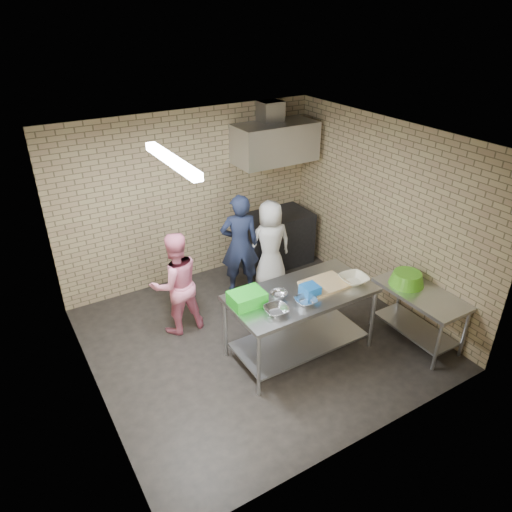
{
  "coord_description": "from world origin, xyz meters",
  "views": [
    {
      "loc": [
        -2.65,
        -4.38,
        4.05
      ],
      "look_at": [
        0.1,
        0.2,
        1.15
      ],
      "focal_mm": 33.22,
      "sensor_mm": 36.0,
      "label": 1
    }
  ],
  "objects_px": {
    "man_navy": "(240,245)",
    "side_counter": "(417,316)",
    "prep_table": "(300,322)",
    "woman_pink": "(176,284)",
    "woman_white": "(270,244)",
    "stove": "(275,239)",
    "green_crate": "(247,298)",
    "bottle_red": "(271,144)",
    "green_basin": "(407,278)",
    "bottle_green": "(292,141)",
    "blue_tub": "(310,290)"
  },
  "relations": [
    {
      "from": "stove",
      "to": "bottle_green",
      "type": "distance_m",
      "value": 1.65
    },
    {
      "from": "side_counter",
      "to": "woman_white",
      "type": "relative_size",
      "value": 0.85
    },
    {
      "from": "bottle_red",
      "to": "man_navy",
      "type": "height_order",
      "value": "bottle_red"
    },
    {
      "from": "bottle_red",
      "to": "woman_pink",
      "type": "xyz_separation_m",
      "value": [
        -2.21,
        -1.13,
        -1.3
      ]
    },
    {
      "from": "bottle_red",
      "to": "woman_white",
      "type": "distance_m",
      "value": 1.61
    },
    {
      "from": "bottle_green",
      "to": "woman_pink",
      "type": "distance_m",
      "value": 3.12
    },
    {
      "from": "stove",
      "to": "woman_pink",
      "type": "relative_size",
      "value": 0.82
    },
    {
      "from": "side_counter",
      "to": "blue_tub",
      "type": "relative_size",
      "value": 5.96
    },
    {
      "from": "stove",
      "to": "bottle_green",
      "type": "bearing_deg",
      "value": 28.07
    },
    {
      "from": "stove",
      "to": "green_basin",
      "type": "xyz_separation_m",
      "value": [
        0.43,
        -2.5,
        0.38
      ]
    },
    {
      "from": "side_counter",
      "to": "stove",
      "type": "relative_size",
      "value": 1.0
    },
    {
      "from": "green_crate",
      "to": "woman_white",
      "type": "xyz_separation_m",
      "value": [
        1.27,
        1.49,
        -0.28
      ]
    },
    {
      "from": "blue_tub",
      "to": "man_navy",
      "type": "xyz_separation_m",
      "value": [
        0.02,
        1.78,
        -0.17
      ]
    },
    {
      "from": "bottle_red",
      "to": "woman_pink",
      "type": "bearing_deg",
      "value": -152.84
    },
    {
      "from": "green_crate",
      "to": "green_basin",
      "type": "bearing_deg",
      "value": -12.4
    },
    {
      "from": "stove",
      "to": "green_basin",
      "type": "height_order",
      "value": "green_basin"
    },
    {
      "from": "blue_tub",
      "to": "bottle_green",
      "type": "distance_m",
      "value": 3.05
    },
    {
      "from": "blue_tub",
      "to": "green_basin",
      "type": "distance_m",
      "value": 1.43
    },
    {
      "from": "side_counter",
      "to": "bottle_red",
      "type": "bearing_deg",
      "value": 97.62
    },
    {
      "from": "green_basin",
      "to": "bottle_green",
      "type": "relative_size",
      "value": 3.07
    },
    {
      "from": "blue_tub",
      "to": "man_navy",
      "type": "relative_size",
      "value": 0.13
    },
    {
      "from": "side_counter",
      "to": "woman_pink",
      "type": "relative_size",
      "value": 0.82
    },
    {
      "from": "blue_tub",
      "to": "bottle_red",
      "type": "xyz_separation_m",
      "value": [
        1.02,
        2.49,
        1.06
      ]
    },
    {
      "from": "blue_tub",
      "to": "bottle_red",
      "type": "bearing_deg",
      "value": 67.71
    },
    {
      "from": "prep_table",
      "to": "woman_pink",
      "type": "bearing_deg",
      "value": 132.36
    },
    {
      "from": "man_navy",
      "to": "woman_white",
      "type": "height_order",
      "value": "man_navy"
    },
    {
      "from": "green_basin",
      "to": "bottle_red",
      "type": "distance_m",
      "value": 3.01
    },
    {
      "from": "man_navy",
      "to": "side_counter",
      "type": "bearing_deg",
      "value": 142.0
    },
    {
      "from": "man_navy",
      "to": "green_crate",
      "type": "bearing_deg",
      "value": 84.13
    },
    {
      "from": "green_crate",
      "to": "bottle_red",
      "type": "height_order",
      "value": "bottle_red"
    },
    {
      "from": "bottle_green",
      "to": "woman_white",
      "type": "relative_size",
      "value": 0.11
    },
    {
      "from": "stove",
      "to": "woman_pink",
      "type": "distance_m",
      "value": 2.36
    },
    {
      "from": "blue_tub",
      "to": "bottle_red",
      "type": "relative_size",
      "value": 1.12
    },
    {
      "from": "bottle_green",
      "to": "woman_white",
      "type": "bearing_deg",
      "value": -139.07
    },
    {
      "from": "green_crate",
      "to": "green_basin",
      "type": "distance_m",
      "value": 2.21
    },
    {
      "from": "prep_table",
      "to": "bottle_green",
      "type": "distance_m",
      "value": 3.21
    },
    {
      "from": "green_crate",
      "to": "man_navy",
      "type": "relative_size",
      "value": 0.25
    },
    {
      "from": "prep_table",
      "to": "blue_tub",
      "type": "distance_m",
      "value": 0.53
    },
    {
      "from": "woman_white",
      "to": "green_crate",
      "type": "bearing_deg",
      "value": 58.33
    },
    {
      "from": "green_crate",
      "to": "bottle_green",
      "type": "bearing_deg",
      "value": 46.26
    },
    {
      "from": "woman_pink",
      "to": "bottle_red",
      "type": "bearing_deg",
      "value": -152.67
    },
    {
      "from": "side_counter",
      "to": "woman_white",
      "type": "height_order",
      "value": "woman_white"
    },
    {
      "from": "bottle_red",
      "to": "woman_pink",
      "type": "height_order",
      "value": "bottle_red"
    },
    {
      "from": "green_crate",
      "to": "blue_tub",
      "type": "bearing_deg",
      "value": -16.35
    },
    {
      "from": "man_navy",
      "to": "woman_pink",
      "type": "xyz_separation_m",
      "value": [
        -1.22,
        -0.43,
        -0.07
      ]
    },
    {
      "from": "woman_pink",
      "to": "man_navy",
      "type": "bearing_deg",
      "value": -160.52
    },
    {
      "from": "green_crate",
      "to": "green_basin",
      "type": "height_order",
      "value": "green_crate"
    },
    {
      "from": "green_crate",
      "to": "green_basin",
      "type": "relative_size",
      "value": 0.88
    },
    {
      "from": "green_crate",
      "to": "woman_pink",
      "type": "height_order",
      "value": "woman_pink"
    },
    {
      "from": "prep_table",
      "to": "bottle_red",
      "type": "distance_m",
      "value": 3.05
    }
  ]
}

